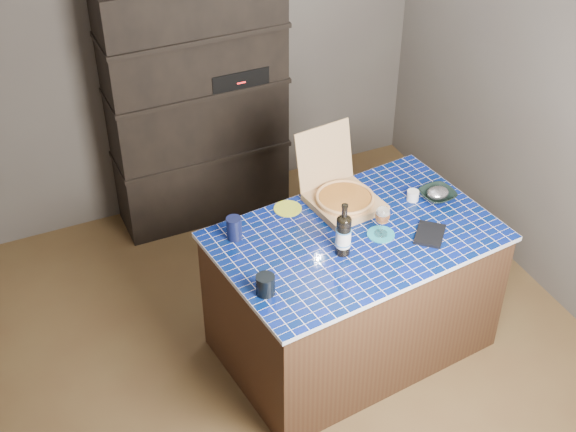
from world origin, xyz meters
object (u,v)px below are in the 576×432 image
mead_bottle (343,234)px  wine_glass (382,216)px  pizza_box (343,196)px  bowl (437,195)px  dvd_case (430,234)px  kitchen_island (353,291)px

mead_bottle → wine_glass: (0.26, 0.05, 0.01)m
pizza_box → mead_bottle: 0.45m
mead_bottle → bowl: bearing=16.1°
mead_bottle → dvd_case: mead_bottle is taller
mead_bottle → bowl: mead_bottle is taller
pizza_box → wine_glass: bearing=-87.4°
kitchen_island → mead_bottle: size_ratio=5.14×
pizza_box → dvd_case: (0.30, -0.46, -0.05)m
dvd_case → bowl: bowl is taller
wine_glass → dvd_case: bearing=-25.7°
dvd_case → bowl: (0.23, 0.28, 0.02)m
pizza_box → bowl: pizza_box is taller
kitchen_island → mead_bottle: (-0.14, -0.11, 0.55)m
pizza_box → mead_bottle: (-0.21, -0.40, 0.07)m
pizza_box → mead_bottle: bearing=-124.4°
pizza_box → kitchen_island: bearing=-109.2°
mead_bottle → dvd_case: bearing=-7.5°
mead_bottle → bowl: size_ratio=1.59×
bowl → kitchen_island: bearing=-169.8°
mead_bottle → wine_glass: size_ratio=1.72×
kitchen_island → bowl: bearing=3.4°
mead_bottle → bowl: (0.74, 0.21, -0.10)m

